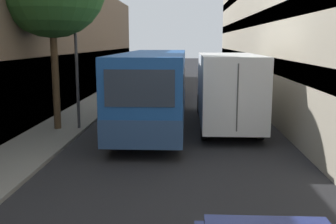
% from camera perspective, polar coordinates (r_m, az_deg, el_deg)
% --- Properties ---
extents(ground_plane, '(150.00, 150.00, 0.00)m').
position_cam_1_polar(ground_plane, '(14.13, 0.73, -4.72)').
color(ground_plane, '#232326').
extents(sidewalk_left, '(2.20, 60.00, 0.12)m').
position_cam_1_polar(sidewalk_left, '(15.06, -17.94, -4.05)').
color(sidewalk_left, gray).
rests_on(sidewalk_left, ground_plane).
extents(bus, '(2.58, 10.74, 3.18)m').
position_cam_1_polar(bus, '(16.89, -1.97, 3.53)').
color(bus, '#1E519E').
rests_on(bus, ground_plane).
extents(box_truck, '(2.32, 7.98, 3.12)m').
position_cam_1_polar(box_truck, '(17.12, 8.48, 3.48)').
color(box_truck, silver).
rests_on(box_truck, ground_plane).
extents(panel_van, '(2.00, 4.23, 2.02)m').
position_cam_1_polar(panel_van, '(26.60, -0.61, 4.76)').
color(panel_van, navy).
rests_on(panel_van, ground_plane).
extents(street_lamp, '(0.36, 0.80, 6.88)m').
position_cam_1_polar(street_lamp, '(16.35, -13.43, 14.29)').
color(street_lamp, '#38383D').
rests_on(street_lamp, sidewalk_left).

